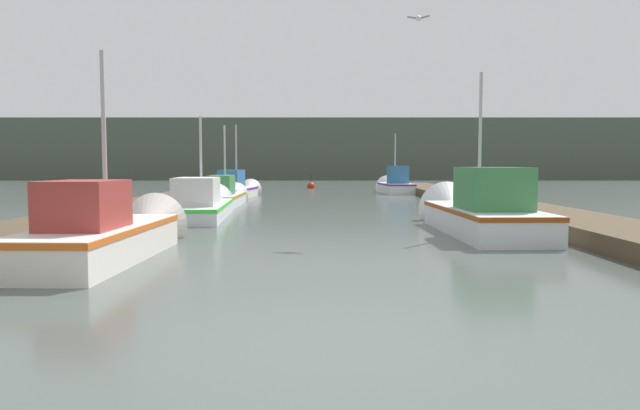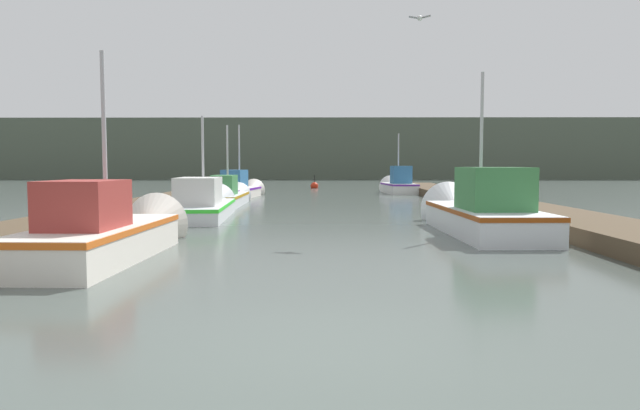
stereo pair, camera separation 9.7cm
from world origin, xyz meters
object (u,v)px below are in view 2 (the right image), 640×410
(fishing_boat_0, at_px, (112,231))
(fishing_boat_5, at_px, (398,185))
(fishing_boat_2, at_px, (205,204))
(mooring_piling_2, at_px, (227,183))
(seagull_lead, at_px, (420,18))
(fishing_boat_3, at_px, (229,196))
(fishing_boat_1, at_px, (477,211))
(channel_buoy, at_px, (314,186))
(mooring_piling_1, at_px, (531,211))
(fishing_boat_4, at_px, (241,189))
(mooring_piling_0, at_px, (194,195))

(fishing_boat_0, distance_m, fishing_boat_5, 24.62)
(fishing_boat_2, relative_size, mooring_piling_2, 4.52)
(fishing_boat_5, bearing_deg, seagull_lead, -100.95)
(fishing_boat_5, bearing_deg, fishing_boat_0, -114.86)
(fishing_boat_3, relative_size, mooring_piling_2, 4.20)
(fishing_boat_3, bearing_deg, fishing_boat_5, 47.50)
(fishing_boat_1, relative_size, fishing_boat_3, 1.08)
(channel_buoy, bearing_deg, fishing_boat_0, -96.13)
(fishing_boat_0, height_order, channel_buoy, fishing_boat_0)
(seagull_lead, bearing_deg, fishing_boat_2, -20.62)
(mooring_piling_1, distance_m, mooring_piling_2, 19.53)
(channel_buoy, bearing_deg, fishing_boat_4, -107.44)
(fishing_boat_3, distance_m, mooring_piling_0, 2.06)
(fishing_boat_4, bearing_deg, fishing_boat_1, -55.02)
(fishing_boat_0, height_order, fishing_boat_1, fishing_boat_1)
(fishing_boat_1, relative_size, fishing_boat_2, 1.00)
(fishing_boat_5, distance_m, seagull_lead, 19.81)
(mooring_piling_0, xyz_separation_m, seagull_lead, (7.59, -7.86, 4.89))
(fishing_boat_0, xyz_separation_m, fishing_boat_1, (7.85, 3.95, 0.06))
(channel_buoy, xyz_separation_m, seagull_lead, (3.13, -25.99, 5.22))
(mooring_piling_0, height_order, mooring_piling_1, mooring_piling_1)
(mooring_piling_1, relative_size, channel_buoy, 0.96)
(fishing_boat_1, height_order, seagull_lead, seagull_lead)
(fishing_boat_4, bearing_deg, fishing_boat_5, 33.39)
(fishing_boat_0, bearing_deg, fishing_boat_5, 71.72)
(fishing_boat_1, distance_m, seagull_lead, 5.10)
(fishing_boat_2, distance_m, seagull_lead, 8.99)
(fishing_boat_0, distance_m, mooring_piling_1, 10.15)
(fishing_boat_1, xyz_separation_m, fishing_boat_4, (-8.19, 14.75, -0.09))
(fishing_boat_0, distance_m, fishing_boat_1, 8.79)
(mooring_piling_1, bearing_deg, mooring_piling_2, 123.13)
(channel_buoy, bearing_deg, seagull_lead, -83.13)
(fishing_boat_5, relative_size, mooring_piling_1, 4.46)
(fishing_boat_0, relative_size, mooring_piling_2, 3.92)
(fishing_boat_3, xyz_separation_m, seagull_lead, (6.47, -9.58, 5.01))
(fishing_boat_4, distance_m, mooring_piling_2, 2.04)
(mooring_piling_1, distance_m, channel_buoy, 26.70)
(seagull_lead, bearing_deg, channel_buoy, -71.53)
(mooring_piling_2, bearing_deg, fishing_boat_3, -79.30)
(channel_buoy, bearing_deg, mooring_piling_1, -76.89)
(fishing_boat_1, relative_size, seagull_lead, 11.34)
(fishing_boat_2, distance_m, mooring_piling_0, 4.07)
(fishing_boat_2, height_order, mooring_piling_1, fishing_boat_2)
(fishing_boat_4, relative_size, mooring_piling_1, 6.08)
(fishing_boat_5, height_order, mooring_piling_1, fishing_boat_5)
(fishing_boat_0, height_order, fishing_boat_3, fishing_boat_0)
(fishing_boat_2, height_order, fishing_boat_5, fishing_boat_5)
(mooring_piling_0, bearing_deg, fishing_boat_2, -72.00)
(fishing_boat_3, distance_m, fishing_boat_5, 12.69)
(mooring_piling_2, xyz_separation_m, seagull_lead, (7.75, -16.34, 4.68))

